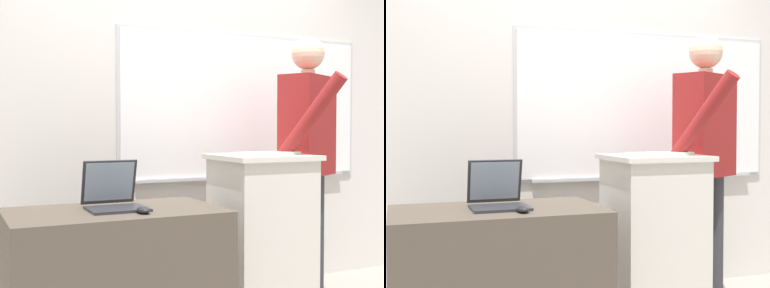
{
  "view_description": "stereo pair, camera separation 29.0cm",
  "coord_description": "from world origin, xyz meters",
  "views": [
    {
      "loc": [
        -1.44,
        -2.28,
        1.2
      ],
      "look_at": [
        -0.24,
        0.35,
        1.1
      ],
      "focal_mm": 50.0,
      "sensor_mm": 36.0,
      "label": 1
    },
    {
      "loc": [
        -1.17,
        -2.39,
        1.2
      ],
      "look_at": [
        -0.24,
        0.35,
        1.1
      ],
      "focal_mm": 50.0,
      "sensor_mm": 36.0,
      "label": 2
    }
  ],
  "objects": [
    {
      "name": "person_presenter",
      "position": [
        0.71,
        0.59,
        1.04
      ],
      "size": [
        0.61,
        0.72,
        1.78
      ],
      "rotation": [
        0.0,
        0.0,
        0.5
      ],
      "color": "#333338",
      "rests_on": "ground_plane"
    },
    {
      "name": "computer_mouse_by_laptop",
      "position": [
        -0.59,
        0.14,
        0.79
      ],
      "size": [
        0.06,
        0.1,
        0.03
      ],
      "color": "black",
      "rests_on": "side_desk"
    },
    {
      "name": "lectern_podium",
      "position": [
        0.29,
        0.49,
        0.51
      ],
      "size": [
        0.56,
        0.52,
        1.02
      ],
      "color": "beige",
      "rests_on": "ground_plane"
    },
    {
      "name": "side_desk",
      "position": [
        -0.69,
        0.31,
        0.39
      ],
      "size": [
        1.07,
        0.62,
        0.77
      ],
      "color": "#4C4238",
      "rests_on": "ground_plane"
    },
    {
      "name": "wireless_keyboard",
      "position": [
        0.29,
        0.43,
        1.03
      ],
      "size": [
        0.41,
        0.12,
        0.02
      ],
      "color": "beige",
      "rests_on": "lectern_podium"
    },
    {
      "name": "back_wall",
      "position": [
        0.02,
        1.22,
        1.38
      ],
      "size": [
        6.4,
        0.17,
        2.77
      ],
      "color": "silver",
      "rests_on": "ground_plane"
    },
    {
      "name": "laptop",
      "position": [
        -0.68,
        0.36,
        0.84
      ],
      "size": [
        0.29,
        0.3,
        0.24
      ],
      "color": "#28282D",
      "rests_on": "side_desk"
    }
  ]
}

